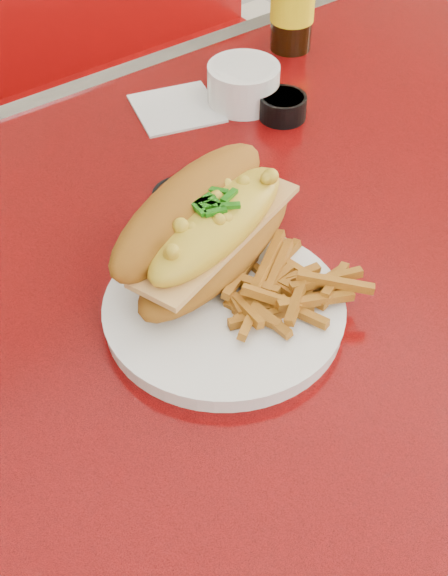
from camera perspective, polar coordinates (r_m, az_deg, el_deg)
ground at (r=1.52m, az=5.22°, el=-17.36°), size 8.00×8.00×0.00m
diner_table at (r=1.03m, az=7.38°, el=-1.05°), size 1.23×0.83×0.77m
booth_bench_far at (r=1.76m, az=-11.59°, el=6.74°), size 1.20×0.51×0.90m
dinner_plate at (r=0.77m, az=0.00°, el=-1.62°), size 0.25×0.25×0.02m
mac_hoagie at (r=0.79m, az=-1.20°, el=4.37°), size 0.26×0.18×0.10m
fries_pile at (r=0.77m, az=4.09°, el=0.48°), size 0.13×0.12×0.03m
fork at (r=0.81m, az=1.53°, el=1.52°), size 0.06×0.14×0.00m
gravy_ramekin at (r=1.08m, az=1.39°, el=14.36°), size 0.11×0.11×0.05m
sauce_cup_left at (r=0.88m, az=-2.91°, el=5.95°), size 0.08×0.08×0.03m
sauce_cup_right at (r=1.05m, az=4.20°, el=12.80°), size 0.06×0.06×0.03m
paper_napkin at (r=1.07m, az=-3.40°, el=12.63°), size 0.13×0.13×0.00m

